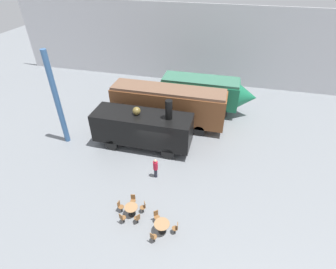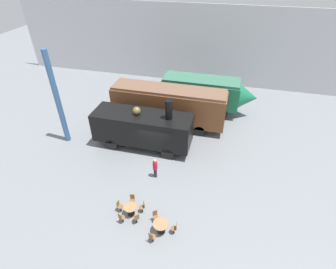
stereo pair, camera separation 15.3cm
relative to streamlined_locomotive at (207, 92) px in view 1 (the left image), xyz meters
name	(u,v)px [view 1 (the left image)]	position (x,y,z in m)	size (l,w,h in m)	color
ground_plane	(155,156)	(-3.03, -8.21, -2.16)	(80.00, 80.00, 0.00)	gray
backdrop_wall	(190,45)	(-3.03, 7.07, 2.34)	(44.00, 0.15, 9.00)	silver
streamlined_locomotive	(207,92)	(0.00, 0.00, 0.00)	(9.20, 2.64, 3.53)	#196B47
passenger_coach_wooden	(168,104)	(-3.08, -3.39, 0.03)	(10.32, 2.44, 3.77)	brown
steam_locomotive	(143,127)	(-4.31, -7.10, -0.28)	(8.02, 2.58, 4.60)	black
cafe_table_near	(131,209)	(-2.83, -14.07, -1.60)	(0.83, 0.83, 0.72)	black
cafe_table_mid	(162,225)	(-0.66, -14.81, -1.55)	(0.93, 0.93, 0.76)	black
cafe_chair_0	(120,206)	(-3.62, -13.99, -1.65)	(0.37, 0.36, 0.87)	black
cafe_chair_1	(122,218)	(-3.15, -14.79, -1.65)	(0.38, 0.40, 0.87)	black
cafe_chair_2	(137,218)	(-2.24, -14.60, -1.65)	(0.40, 0.40, 0.87)	black
cafe_chair_3	(144,206)	(-2.15, -13.68, -1.65)	(0.40, 0.39, 0.87)	black
cafe_chair_4	(133,199)	(-3.00, -13.30, -1.65)	(0.36, 0.38, 0.87)	black
cafe_chair_5	(176,228)	(0.17, -14.69, -1.65)	(0.37, 0.36, 0.87)	black
cafe_chair_6	(156,216)	(-1.18, -14.15, -1.65)	(0.40, 0.41, 0.87)	black
cafe_chair_7	(153,237)	(-0.97, -15.58, -1.65)	(0.38, 0.39, 0.87)	black
visitor_person	(156,168)	(-2.29, -10.45, -1.26)	(0.34, 0.34, 1.65)	#262633
support_pillar	(57,100)	(-11.03, -7.99, 1.84)	(0.44, 0.44, 8.00)	#386093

